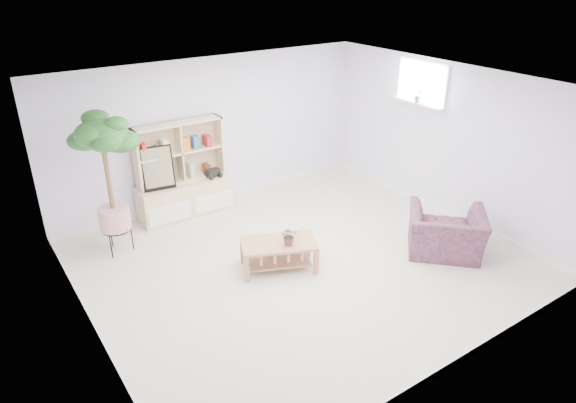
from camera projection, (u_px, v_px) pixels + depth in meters
floor at (302, 262)px, 7.01m from camera, size 5.50×5.00×0.01m
ceiling at (304, 87)px, 5.98m from camera, size 5.50×5.00×0.01m
walls at (303, 181)px, 6.49m from camera, size 5.51×5.01×2.40m
baseboard at (302, 259)px, 6.99m from camera, size 5.50×5.00×0.10m
window at (422, 83)px, 7.99m from camera, size 0.10×0.98×0.68m
window_sill at (418, 104)px, 8.10m from camera, size 0.14×1.00×0.04m
storage_unit at (183, 171)px, 8.01m from camera, size 1.51×0.51×1.51m
poster at (157, 168)px, 7.70m from camera, size 0.50×0.18×0.67m
toy_truck at (213, 173)px, 8.23m from camera, size 0.31×0.23×0.16m
coffee_table at (279, 255)px, 6.79m from camera, size 1.10×0.88×0.40m
table_plant at (289, 236)px, 6.60m from camera, size 0.29×0.27×0.25m
floor_tree at (109, 186)px, 6.85m from camera, size 0.92×0.92×2.00m
armchair at (446, 230)px, 7.06m from camera, size 1.33×1.33×0.75m
sill_plant at (418, 95)px, 8.05m from camera, size 0.14×0.13×0.21m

